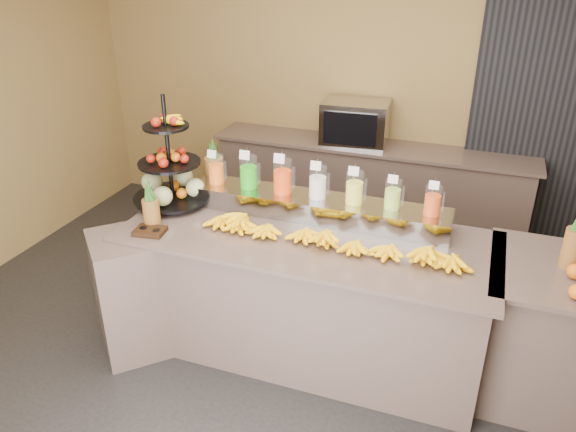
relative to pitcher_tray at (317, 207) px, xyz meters
The scene contains 19 objects.
ground 1.16m from the pitcher_tray, 87.84° to the right, with size 6.00×6.00×0.00m, color black.
room_envelope 0.92m from the pitcher_tray, 44.52° to the left, with size 6.04×5.02×2.82m.
buffet_counter 0.63m from the pitcher_tray, 106.28° to the right, with size 2.75×1.25×0.93m.
right_counter 1.81m from the pitcher_tray, ahead, with size 1.08×0.88×0.93m.
back_ledge 1.75m from the pitcher_tray, 89.25° to the left, with size 3.10×0.55×0.93m.
pitcher_tray is the anchor object (origin of this frame).
juice_pitcher_orange_a 0.80m from the pitcher_tray, behind, with size 0.12×0.12×0.28m.
juice_pitcher_green 0.55m from the pitcher_tray, behind, with size 0.13×0.13×0.31m.
juice_pitcher_orange_b 0.32m from the pitcher_tray, behind, with size 0.13×0.14×0.32m.
juice_pitcher_milk 0.18m from the pitcher_tray, 101.08° to the right, with size 0.12×0.13×0.30m.
juice_pitcher_lemon 0.31m from the pitcher_tray, ahead, with size 0.12×0.13×0.30m.
juice_pitcher_lime 0.55m from the pitcher_tray, ahead, with size 0.11×0.12×0.27m.
juice_pitcher_orange_c 0.80m from the pitcher_tray, ahead, with size 0.11×0.11×0.27m.
banana_heap 0.39m from the pitcher_tray, 60.78° to the right, with size 1.81×0.16×0.15m.
fruit_stand 1.07m from the pitcher_tray, behind, with size 0.63×0.63×0.82m.
condiment_caddy 1.16m from the pitcher_tray, 147.64° to the right, with size 0.20×0.15×0.03m, color black.
pineapple_left_a 1.14m from the pitcher_tray, 153.32° to the right, with size 0.12×0.12×0.35m.
pineapple_left_b 0.91m from the pitcher_tray, 168.73° to the left, with size 0.15×0.15×0.43m.
oven_warmer 1.68m from the pitcher_tray, 94.93° to the left, with size 0.61×0.43×0.41m, color gray.
Camera 1 is at (1.01, -2.84, 2.69)m, focal length 35.00 mm.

